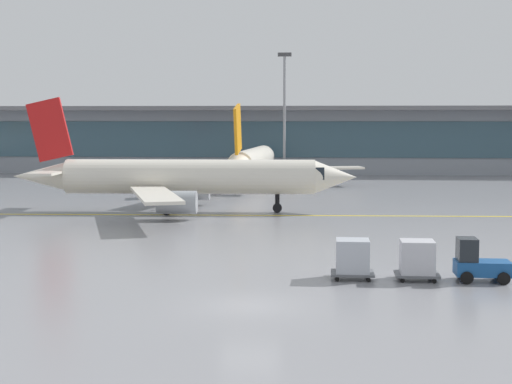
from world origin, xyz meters
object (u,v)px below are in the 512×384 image
gate_airplane_1 (253,161)px  cargo_dolly_trailing (353,257)px  taxiing_regional_jet (186,178)px  baggage_tug (478,263)px  cargo_dolly_lead (417,259)px  apron_light_mast_1 (284,110)px

gate_airplane_1 → cargo_dolly_trailing: size_ratio=13.27×
taxiing_regional_jet → baggage_tug: taxiing_regional_jet is taller
gate_airplane_1 → cargo_dolly_lead: bearing=-163.5°
gate_airplane_1 → apron_light_mast_1: bearing=-13.3°
baggage_tug → cargo_dolly_trailing: 5.99m
baggage_tug → gate_airplane_1: bearing=107.1°
taxiing_regional_jet → cargo_dolly_lead: (15.50, -26.06, -1.83)m
cargo_dolly_lead → apron_light_mast_1: (-8.40, 64.02, 7.90)m
cargo_dolly_lead → gate_airplane_1: bearing=104.2°
taxiing_regional_jet → baggage_tug: 32.01m
baggage_tug → cargo_dolly_trailing: baggage_tug is taller
baggage_tug → apron_light_mast_1: bearing=101.5°
taxiing_regional_jet → cargo_dolly_trailing: 28.84m
gate_airplane_1 → cargo_dolly_lead: (11.82, -52.90, -1.77)m
gate_airplane_1 → cargo_dolly_lead: size_ratio=13.27×
apron_light_mast_1 → baggage_tug: bearing=-80.0°
taxiing_regional_jet → cargo_dolly_lead: 30.37m
cargo_dolly_lead → cargo_dolly_trailing: bearing=180.0°
taxiing_regional_jet → baggage_tug: bearing=-56.7°
gate_airplane_1 → taxiing_regional_jet: bearing=176.1°
cargo_dolly_lead → apron_light_mast_1: size_ratio=0.13×
gate_airplane_1 → apron_light_mast_1: 13.15m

